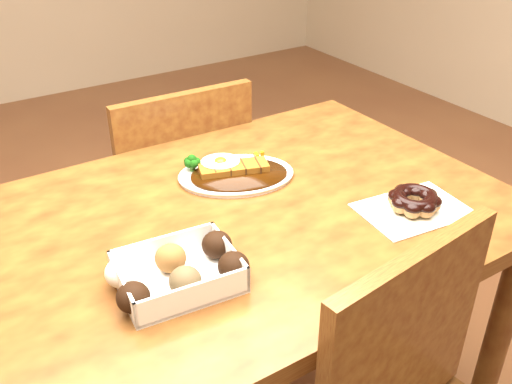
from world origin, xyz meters
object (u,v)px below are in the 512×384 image
chair_far (174,201)px  katsu_curry_plate (234,172)px  table (233,253)px  donut_box (178,271)px  pon_de_ring (414,201)px

chair_far → katsu_curry_plate: chair_far is taller
table → katsu_curry_plate: bearing=57.6°
chair_far → donut_box: (-0.29, -0.68, 0.30)m
table → pon_de_ring: bearing=-30.1°
katsu_curry_plate → donut_box: 0.40m
donut_box → table: bearing=36.5°
donut_box → chair_far: bearing=66.6°
table → pon_de_ring: size_ratio=4.97×
katsu_curry_plate → donut_box: (-0.28, -0.28, 0.02)m
donut_box → pon_de_ring: 0.53m
table → pon_de_ring: 0.40m
donut_box → pon_de_ring: bearing=-5.4°
pon_de_ring → table: bearing=149.9°
table → chair_far: bearing=79.3°
chair_far → katsu_curry_plate: (-0.01, -0.40, 0.29)m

